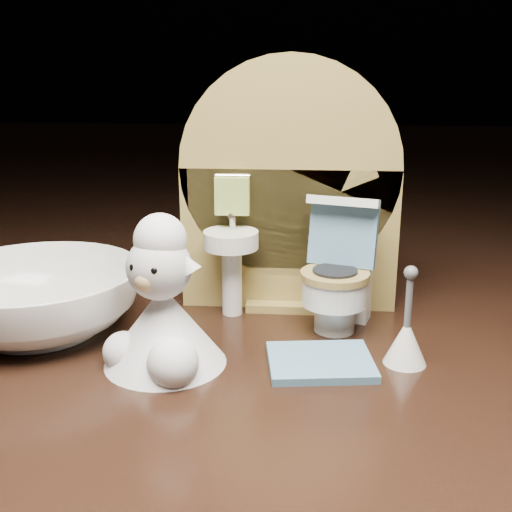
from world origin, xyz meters
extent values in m
cube|color=#3A2115|center=(0.00, 0.00, -0.05)|extent=(2.50, 2.50, 0.10)
cube|color=#9E8641|center=(0.00, 0.07, 0.04)|extent=(0.13, 0.02, 0.09)
cylinder|color=#9E8641|center=(0.00, 0.07, 0.09)|extent=(0.13, 0.02, 0.13)
cube|color=#9E8641|center=(0.00, 0.07, 0.00)|extent=(0.05, 0.04, 0.01)
cylinder|color=white|center=(-0.03, 0.05, 0.02)|extent=(0.01, 0.01, 0.04)
cylinder|color=white|center=(-0.03, 0.04, 0.05)|extent=(0.03, 0.03, 0.01)
cylinder|color=silver|center=(-0.03, 0.05, 0.06)|extent=(0.00, 0.00, 0.01)
cube|color=#A0B74D|center=(-0.03, 0.05, 0.07)|extent=(0.02, 0.01, 0.02)
cube|color=#9E8641|center=(0.04, 0.06, 0.05)|extent=(0.02, 0.01, 0.02)
cylinder|color=beige|center=(0.04, 0.05, 0.05)|extent=(0.02, 0.02, 0.02)
cylinder|color=white|center=(0.03, 0.03, 0.01)|extent=(0.02, 0.02, 0.02)
cylinder|color=white|center=(0.03, 0.02, 0.02)|extent=(0.04, 0.04, 0.02)
cylinder|color=olive|center=(0.03, 0.02, 0.03)|extent=(0.04, 0.04, 0.00)
cube|color=white|center=(0.03, 0.05, 0.02)|extent=(0.03, 0.02, 0.05)
cube|color=#5582A1|center=(0.03, 0.04, 0.05)|extent=(0.04, 0.02, 0.04)
cube|color=white|center=(0.03, 0.04, 0.07)|extent=(0.04, 0.02, 0.01)
cylinder|color=#A6AC27|center=(0.04, 0.04, 0.05)|extent=(0.01, 0.01, 0.01)
cube|color=#5582A1|center=(0.02, -0.02, 0.00)|extent=(0.06, 0.05, 0.00)
cone|color=white|center=(0.06, -0.01, 0.01)|extent=(0.02, 0.02, 0.02)
cylinder|color=#59595B|center=(0.06, -0.01, 0.03)|extent=(0.00, 0.00, 0.03)
sphere|color=#59595B|center=(0.06, -0.01, 0.05)|extent=(0.01, 0.01, 0.01)
cone|color=white|center=(-0.06, -0.02, 0.02)|extent=(0.06, 0.06, 0.04)
sphere|color=white|center=(-0.05, -0.04, 0.01)|extent=(0.02, 0.02, 0.02)
sphere|color=white|center=(-0.08, -0.03, 0.01)|extent=(0.02, 0.02, 0.02)
sphere|color=silver|center=(-0.06, -0.02, 0.05)|extent=(0.03, 0.03, 0.03)
sphere|color=tan|center=(-0.06, -0.03, 0.05)|extent=(0.01, 0.01, 0.01)
sphere|color=white|center=(-0.06, -0.02, 0.06)|extent=(0.03, 0.03, 0.03)
cone|color=silver|center=(-0.07, -0.02, 0.06)|extent=(0.02, 0.01, 0.01)
cone|color=silver|center=(-0.05, -0.03, 0.06)|extent=(0.02, 0.01, 0.01)
sphere|color=black|center=(-0.07, -0.03, 0.05)|extent=(0.00, 0.00, 0.00)
sphere|color=black|center=(-0.06, -0.04, 0.05)|extent=(0.00, 0.00, 0.00)
imported|color=white|center=(-0.14, 0.01, 0.02)|extent=(0.14, 0.14, 0.04)
camera|label=1|loc=(0.01, -0.31, 0.15)|focal=45.00mm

